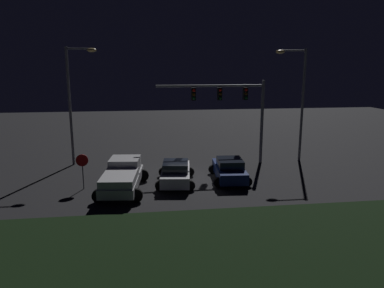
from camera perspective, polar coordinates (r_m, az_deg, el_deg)
The scene contains 9 objects.
ground_plane at distance 25.28m, azimuth -0.84°, elevation -5.29°, with size 80.00×80.00×0.00m, color black.
grass_median at distance 16.14m, azimuth 3.55°, elevation -15.57°, with size 26.61×7.86×0.10m, color black.
pickup_truck at distance 22.94m, azimuth -10.76°, elevation -4.72°, with size 3.25×5.58×1.80m.
car_sedan at distance 23.92m, azimuth -2.56°, elevation -4.47°, with size 2.83×4.59×1.51m.
car_sedan_far at distance 24.72m, azimuth 5.85°, elevation -3.97°, with size 2.69×4.52×1.51m.
traffic_signal_gantry at distance 28.17m, azimuth 6.24°, elevation 6.60°, with size 8.32×0.56×6.50m.
street_lamp_left at distance 29.15m, azimuth -17.86°, elevation 7.55°, with size 2.29×0.44×8.96m.
street_lamp_right at distance 30.10m, azimuth 16.17°, elevation 7.71°, with size 2.49×0.44×8.87m.
stop_sign at distance 23.59m, azimuth -16.76°, elevation -3.14°, with size 0.76×0.08×2.23m.
Camera 1 is at (-2.87, -23.97, 7.51)m, focal length 34.15 mm.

